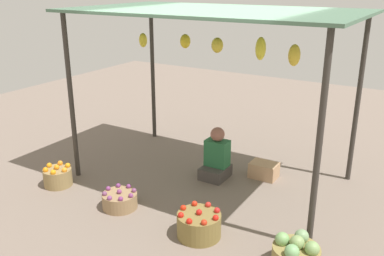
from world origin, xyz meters
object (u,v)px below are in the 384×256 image
Objects in this scene: basket_purple_onions at (120,200)px; wooden_crate_near_vendor at (264,170)px; vendor_person at (216,159)px; basket_red_tomatoes at (199,225)px; basket_cabbages at (296,254)px; basket_oranges at (58,176)px.

basket_purple_onions is 2.20m from wooden_crate_near_vendor.
basket_red_tomatoes is (0.56, -1.48, -0.15)m from vendor_person.
vendor_person is 2.24m from basket_cabbages.
basket_oranges is 1.18m from basket_purple_onions.
basket_purple_onions is 1.21m from basket_red_tomatoes.
wooden_crate_near_vendor is at bearing 36.08° from basket_oranges.
basket_cabbages is (1.13, 0.03, 0.00)m from basket_red_tomatoes.
basket_oranges is 0.89× the size of basket_purple_onions.
vendor_person is at bearing 66.06° from basket_purple_onions.
basket_red_tomatoes is at bearing -1.56° from basket_oranges.
basket_cabbages is at bearing -59.08° from wooden_crate_near_vendor.
basket_red_tomatoes is (1.21, -0.03, 0.04)m from basket_purple_onions.
basket_purple_onions is at bearing -113.94° from vendor_person.
basket_cabbages is at bearing -40.50° from vendor_person.
wooden_crate_near_vendor is at bearing 120.92° from basket_cabbages.
basket_oranges reaches higher than wooden_crate_near_vendor.
basket_purple_onions is 0.89× the size of basket_red_tomatoes.
vendor_person is 1.59m from basket_red_tomatoes.
basket_oranges is 3.01m from wooden_crate_near_vendor.
vendor_person is 1.53× the size of basket_red_tomatoes.
basket_cabbages reaches higher than basket_red_tomatoes.
vendor_person reaches higher than basket_cabbages.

